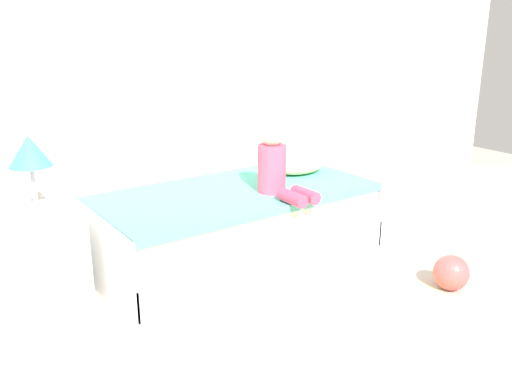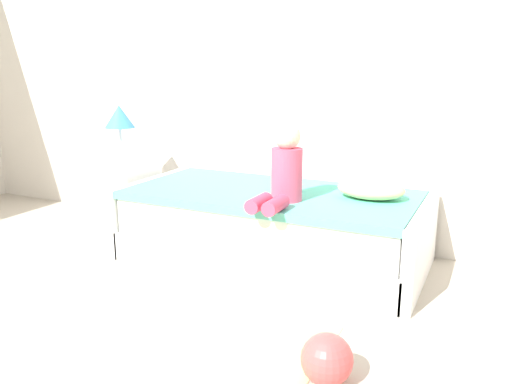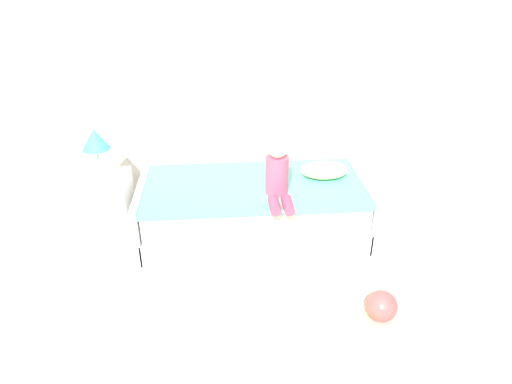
% 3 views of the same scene
% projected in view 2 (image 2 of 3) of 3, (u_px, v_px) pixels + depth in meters
% --- Properties ---
extents(wall_rear, '(7.20, 0.10, 2.90)m').
position_uv_depth(wall_rear, '(320.00, 52.00, 3.81)').
color(wall_rear, silver).
rests_on(wall_rear, ground).
extents(bed, '(2.11, 1.00, 0.50)m').
position_uv_depth(bed, '(271.00, 226.00, 3.62)').
color(bed, white).
rests_on(bed, ground).
extents(nightstand, '(0.44, 0.44, 0.60)m').
position_uv_depth(nightstand, '(124.00, 197.00, 4.22)').
color(nightstand, white).
rests_on(nightstand, ground).
extents(table_lamp, '(0.24, 0.24, 0.45)m').
position_uv_depth(table_lamp, '(120.00, 119.00, 4.07)').
color(table_lamp, silver).
rests_on(table_lamp, nightstand).
extents(child_figure, '(0.20, 0.51, 0.50)m').
position_uv_depth(child_figure, '(284.00, 170.00, 3.23)').
color(child_figure, '#E04C6B').
rests_on(child_figure, bed).
extents(pillow, '(0.44, 0.30, 0.13)m').
position_uv_depth(pillow, '(371.00, 189.00, 3.35)').
color(pillow, '#F2E58C').
rests_on(pillow, bed).
extents(toy_ball, '(0.23, 0.23, 0.23)m').
position_uv_depth(toy_ball, '(327.00, 359.00, 2.20)').
color(toy_ball, '#E54C4C').
rests_on(toy_ball, ground).
extents(area_rug, '(1.60, 1.10, 0.01)m').
position_uv_depth(area_rug, '(156.00, 342.00, 2.56)').
color(area_rug, '#B2D189').
rests_on(area_rug, ground).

